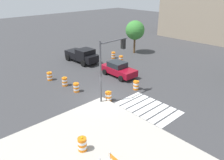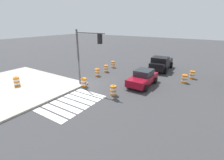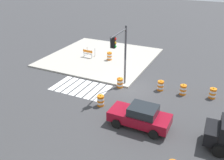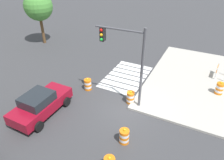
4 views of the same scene
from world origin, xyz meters
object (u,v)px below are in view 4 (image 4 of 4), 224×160
at_px(construction_barricade, 219,71).
at_px(traffic_barrel_median_near, 88,84).
at_px(traffic_barrel_on_sidewalk, 220,88).
at_px(street_tree_streetside_mid, 38,7).
at_px(traffic_light_pole, 126,53).
at_px(traffic_barrel_far_curb, 124,136).
at_px(traffic_barrel_median_far, 131,97).
at_px(sports_car, 41,104).

bearing_deg(construction_barricade, traffic_barrel_median_near, 125.50).
xyz_separation_m(traffic_barrel_median_near, traffic_barrel_on_sidewalk, (3.75, -9.23, 0.15)).
relative_size(traffic_barrel_median_near, street_tree_streetside_mid, 0.18).
relative_size(construction_barricade, street_tree_streetside_mid, 0.23).
xyz_separation_m(traffic_barrel_median_near, construction_barricade, (6.44, -9.02, 0.27)).
xyz_separation_m(construction_barricade, traffic_light_pole, (-6.73, 5.82, 3.19)).
height_order(construction_barricade, traffic_light_pole, traffic_light_pole).
bearing_deg(traffic_barrel_far_curb, street_tree_streetside_mid, 56.49).
height_order(traffic_barrel_far_curb, traffic_barrel_on_sidewalk, traffic_barrel_on_sidewalk).
xyz_separation_m(traffic_barrel_far_curb, traffic_light_pole, (3.32, 1.49, 3.46)).
relative_size(traffic_barrel_median_near, traffic_barrel_far_curb, 1.00).
bearing_deg(traffic_barrel_median_near, street_tree_streetside_mid, 58.58).
height_order(traffic_barrel_on_sidewalk, street_tree_streetside_mid, street_tree_streetside_mid).
bearing_deg(traffic_barrel_median_near, traffic_barrel_far_curb, -127.62).
xyz_separation_m(traffic_barrel_median_far, construction_barricade, (6.51, -5.39, 0.27)).
height_order(sports_car, traffic_light_pole, traffic_light_pole).
distance_m(sports_car, traffic_barrel_far_curb, 5.93).
relative_size(traffic_barrel_median_near, traffic_light_pole, 0.19).
relative_size(traffic_barrel_on_sidewalk, street_tree_streetside_mid, 0.18).
height_order(sports_car, traffic_barrel_median_far, sports_car).
distance_m(traffic_barrel_far_curb, traffic_barrel_on_sidewalk, 8.65).
height_order(sports_car, traffic_barrel_far_curb, sports_car).
bearing_deg(traffic_light_pole, sports_car, 128.36).
bearing_deg(traffic_light_pole, traffic_barrel_far_curb, -155.88).
relative_size(traffic_barrel_median_far, construction_barricade, 0.78).
relative_size(traffic_barrel_median_far, street_tree_streetside_mid, 0.18).
height_order(traffic_barrel_median_near, construction_barricade, construction_barricade).
bearing_deg(traffic_barrel_median_near, traffic_barrel_on_sidewalk, -67.88).
distance_m(sports_car, traffic_light_pole, 6.44).
bearing_deg(traffic_light_pole, construction_barricade, -40.83).
bearing_deg(construction_barricade, traffic_barrel_far_curb, 156.70).
height_order(traffic_barrel_far_curb, street_tree_streetside_mid, street_tree_streetside_mid).
distance_m(traffic_barrel_median_near, traffic_barrel_median_far, 3.63).
bearing_deg(traffic_barrel_median_far, construction_barricade, -39.61).
xyz_separation_m(traffic_barrel_median_near, traffic_barrel_far_curb, (-3.62, -4.69, 0.00)).
bearing_deg(traffic_barrel_median_far, traffic_barrel_far_curb, -163.31).
height_order(traffic_barrel_median_far, construction_barricade, construction_barricade).
height_order(traffic_barrel_on_sidewalk, traffic_light_pole, traffic_light_pole).
distance_m(traffic_barrel_median_near, traffic_light_pole, 4.72).
xyz_separation_m(traffic_barrel_far_curb, street_tree_streetside_mid, (9.66, 14.59, 3.73)).
bearing_deg(construction_barricade, traffic_barrel_median_far, 140.39).
bearing_deg(street_tree_streetside_mid, sports_car, -138.60).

